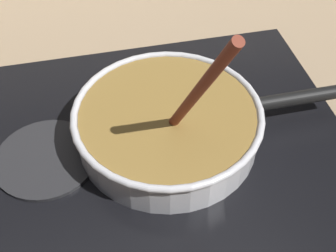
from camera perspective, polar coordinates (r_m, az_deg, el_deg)
The scene contains 5 objects.
ground at distance 0.68m, azimuth -7.22°, elevation -9.28°, with size 2.40×1.60×0.04m, color #9E8466.
hob_plate at distance 0.71m, azimuth 0.00°, elevation -1.95°, with size 0.56×0.48×0.01m, color black.
burner_ring at distance 0.70m, azimuth -0.00°, elevation -1.41°, with size 0.19×0.19×0.01m, color #592D0C.
spare_burner at distance 0.70m, azimuth -15.13°, elevation -3.94°, with size 0.15×0.15×0.01m, color #262628.
cooking_pan at distance 0.68m, azimuth 0.14°, elevation 0.32°, with size 0.42×0.28×0.27m.
Camera 1 is at (-0.00, -0.38, 0.54)m, focal length 48.11 mm.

